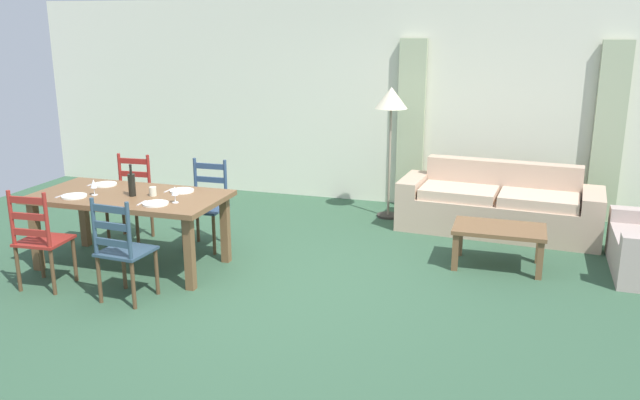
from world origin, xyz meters
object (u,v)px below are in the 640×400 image
at_px(dining_chair_far_left, 131,198).
at_px(dining_chair_far_right, 207,205).
at_px(wine_bottle, 132,184).
at_px(coffee_table, 499,233).
at_px(dining_table, 130,203).
at_px(wine_glass_near_left, 94,184).
at_px(standing_lamp, 391,106).
at_px(couch, 498,207).
at_px(coffee_cup_primary, 153,191).
at_px(dining_chair_near_right, 122,250).
at_px(wine_glass_near_right, 175,191).
at_px(dining_chair_near_left, 40,239).

relative_size(dining_chair_far_left, dining_chair_far_right, 1.00).
relative_size(wine_bottle, coffee_table, 0.35).
bearing_deg(wine_bottle, dining_table, 147.94).
relative_size(wine_glass_near_left, standing_lamp, 0.10).
bearing_deg(couch, coffee_cup_primary, -144.92).
relative_size(dining_chair_far_right, coffee_cup_primary, 10.67).
height_order(dining_chair_near_right, coffee_table, dining_chair_near_right).
xyz_separation_m(wine_glass_near_right, couch, (2.88, 2.42, -0.57)).
bearing_deg(coffee_table, wine_bottle, -162.22).
relative_size(dining_chair_near_left, coffee_cup_primary, 10.67).
xyz_separation_m(dining_chair_far_right, wine_glass_near_right, (0.14, -0.90, 0.38)).
relative_size(wine_glass_near_left, couch, 0.07).
distance_m(couch, standing_lamp, 1.77).
bearing_deg(dining_chair_near_left, dining_chair_near_right, -1.55).
bearing_deg(dining_chair_far_left, dining_chair_near_left, -89.13).
bearing_deg(dining_table, dining_chair_near_left, -121.54).
distance_m(wine_bottle, wine_glass_near_left, 0.38).
bearing_deg(dining_chair_far_right, dining_chair_near_left, -121.13).
bearing_deg(dining_chair_near_right, standing_lamp, 62.29).
distance_m(dining_chair_near_right, wine_glass_near_left, 1.04).
height_order(wine_glass_near_right, standing_lamp, standing_lamp).
distance_m(dining_chair_far_right, wine_glass_near_right, 0.99).
bearing_deg(coffee_cup_primary, dining_chair_near_right, -78.84).
relative_size(couch, standing_lamp, 1.42).
bearing_deg(standing_lamp, dining_chair_near_left, -128.76).
height_order(dining_chair_far_right, standing_lamp, standing_lamp).
distance_m(dining_chair_far_left, coffee_table, 4.04).
relative_size(dining_table, standing_lamp, 1.16).
height_order(dining_chair_near_left, wine_glass_near_right, dining_chair_near_left).
bearing_deg(wine_bottle, dining_chair_far_right, 64.58).
height_order(wine_glass_near_left, coffee_cup_primary, wine_glass_near_left).
bearing_deg(dining_table, wine_glass_near_left, -156.74).
relative_size(dining_chair_near_right, wine_bottle, 3.04).
height_order(dining_chair_near_right, dining_chair_far_right, same).
distance_m(wine_bottle, standing_lamp, 3.29).
relative_size(dining_chair_far_left, coffee_cup_primary, 10.67).
bearing_deg(dining_chair_far_left, couch, 21.14).
relative_size(dining_table, wine_bottle, 6.01).
xyz_separation_m(coffee_table, standing_lamp, (-1.41, 1.40, 1.06)).
relative_size(dining_chair_far_left, couch, 0.41).
bearing_deg(standing_lamp, wine_bottle, -129.29).
xyz_separation_m(dining_chair_far_left, coffee_cup_primary, (0.75, -0.73, 0.32)).
height_order(dining_table, dining_chair_near_right, dining_chair_near_right).
bearing_deg(wine_glass_near_right, dining_chair_far_left, 140.62).
bearing_deg(standing_lamp, couch, -7.76).
xyz_separation_m(wine_glass_near_left, couch, (3.78, 2.41, -0.57)).
height_order(dining_chair_far_right, wine_glass_near_left, dining_chair_far_right).
xyz_separation_m(dining_chair_far_left, standing_lamp, (2.61, 1.72, 0.93)).
relative_size(dining_chair_near_right, couch, 0.41).
xyz_separation_m(wine_bottle, couch, (3.41, 2.33, -0.58)).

